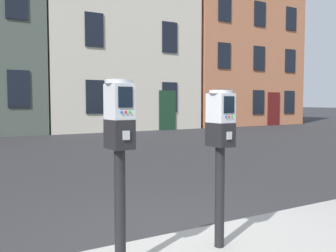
% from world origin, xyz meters
% --- Properties ---
extents(parking_meter_near_kerb, '(0.22, 0.26, 1.54)m').
position_xyz_m(parking_meter_near_kerb, '(-0.74, -0.33, 1.20)').
color(parking_meter_near_kerb, black).
rests_on(parking_meter_near_kerb, sidewalk_slab).
extents(parking_meter_twin_adjacent, '(0.22, 0.26, 1.47)m').
position_xyz_m(parking_meter_twin_adjacent, '(0.26, -0.33, 1.16)').
color(parking_meter_twin_adjacent, black).
rests_on(parking_meter_twin_adjacent, sidewalk_slab).
extents(townhouse_cream_stone, '(8.23, 6.17, 12.63)m').
position_xyz_m(townhouse_cream_stone, '(5.91, 16.98, 6.32)').
color(townhouse_cream_stone, beige).
rests_on(townhouse_cream_stone, ground_plane).
extents(townhouse_brownstone, '(8.14, 6.77, 10.75)m').
position_xyz_m(townhouse_brownstone, '(14.32, 17.27, 5.38)').
color(townhouse_brownstone, '#B7704C').
rests_on(townhouse_brownstone, ground_plane).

